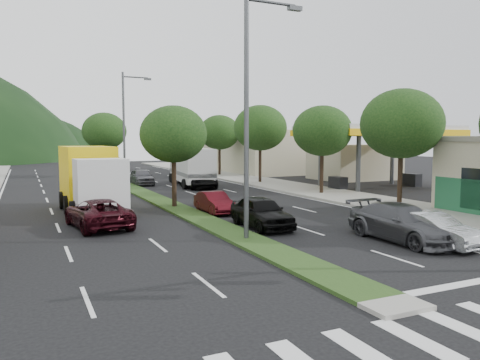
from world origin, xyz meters
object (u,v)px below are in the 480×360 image
tree_r_e (219,132)px  streetlight_near (251,103)px  car_queue_d (199,180)px  motorhome (191,166)px  sedan_silver (432,229)px  car_queue_a (261,212)px  car_queue_c (214,202)px  box_truck (90,181)px  tree_r_c (322,131)px  tree_r_b (402,124)px  car_queue_f (188,171)px  suv_maroon (98,213)px  tree_med_far (104,131)px  tree_r_d (260,128)px  streetlight_mid (126,123)px  car_queue_b (403,223)px  tree_med_near (174,134)px  car_queue_e (141,177)px

tree_r_e → streetlight_near: size_ratio=0.67×
car_queue_d → motorhome: size_ratio=0.56×
sedan_silver → car_queue_a: size_ratio=0.90×
car_queue_c → box_truck: size_ratio=0.47×
tree_r_c → tree_r_b: bearing=-90.0°
car_queue_f → sedan_silver: bearing=-99.6°
tree_r_b → suv_maroon: 17.69m
motorhome → tree_med_far: bearing=119.8°
motorhome → tree_r_e: bearing=61.7°
tree_r_d → car_queue_f: (-4.31, 8.23, -4.44)m
streetlight_mid → car_queue_c: size_ratio=2.77×
car_queue_a → motorhome: size_ratio=0.49×
tree_med_far → car_queue_b: (5.74, -38.73, -4.26)m
tree_med_near → suv_maroon: (-5.08, -4.52, -3.74)m
car_queue_f → box_truck: 23.16m
car_queue_f → tree_r_d: bearing=-69.4°
car_queue_b → box_truck: size_ratio=0.68×
tree_med_near → sedan_silver: bearing=-65.9°
sedan_silver → car_queue_e: car_queue_e is taller
tree_r_c → motorhome: (-6.50, 10.87, -2.97)m
suv_maroon → car_queue_a: car_queue_a is taller
tree_r_e → tree_med_far: size_ratio=0.97×
tree_med_near → car_queue_c: size_ratio=1.67×
car_queue_d → car_queue_e: 6.25m
tree_r_e → sedan_silver: 36.55m
tree_med_far → suv_maroon: (-5.08, -30.52, -4.32)m
tree_r_d → streetlight_near: streetlight_near is taller
tree_med_near → car_queue_f: bearing=69.2°
tree_r_b → tree_r_d: bearing=90.0°
car_queue_d → car_queue_e: car_queue_e is taller
car_queue_b → car_queue_e: size_ratio=1.21×
tree_r_e → tree_med_far: bearing=161.6°
tree_med_far → car_queue_c: 29.10m
tree_r_b → car_queue_d: bearing=112.6°
tree_r_b → car_queue_a: (-10.12, -1.73, -4.30)m
car_queue_d → box_truck: box_truck is taller
suv_maroon → box_truck: box_truck is taller
tree_r_d → streetlight_near: size_ratio=0.72×
suv_maroon → car_queue_e: (6.58, 19.75, 0.04)m
streetlight_mid → car_queue_c: streetlight_mid is taller
tree_med_near → car_queue_f: (7.69, 20.23, -3.68)m
box_truck → tree_r_e: bearing=-130.2°
tree_r_d → tree_med_far: 18.44m
box_truck → streetlight_mid: bearing=-111.1°
suv_maroon → motorhome: motorhome is taller
streetlight_mid → box_truck: streetlight_mid is taller
car_queue_b → tree_r_c: bearing=66.6°
tree_r_d → car_queue_e: 11.85m
tree_r_b → streetlight_near: 12.47m
car_queue_e → tree_r_e: bearing=31.8°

